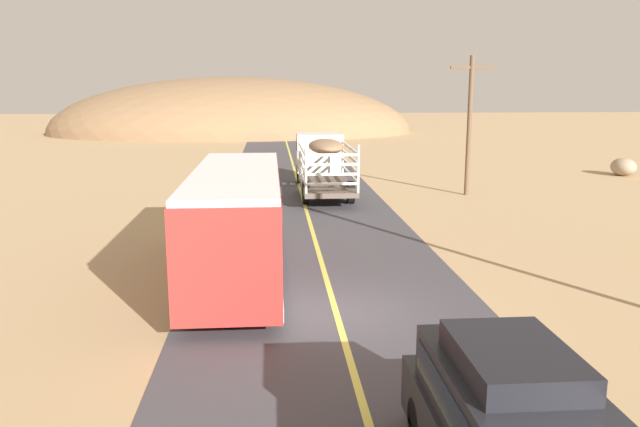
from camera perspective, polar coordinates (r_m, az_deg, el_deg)
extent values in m
plane|color=tan|center=(16.19, 1.46, -8.96)|extent=(240.00, 240.00, 0.00)
cube|color=#423F44|center=(16.19, 1.46, -8.93)|extent=(8.00, 120.00, 0.02)
cube|color=#D8CC4C|center=(16.18, 1.46, -8.89)|extent=(0.16, 117.60, 0.00)
cube|color=black|center=(9.07, 16.91, -15.91)|extent=(1.75, 3.59, 0.80)
cube|color=#192333|center=(9.06, 16.92, -15.80)|extent=(1.79, 3.22, 0.44)
cube|color=black|center=(8.87, 17.02, -12.43)|extent=(1.42, 2.07, 0.36)
cylinder|color=black|center=(10.70, 9.03, -18.04)|extent=(0.26, 0.76, 0.76)
cylinder|color=black|center=(11.17, 17.63, -17.12)|extent=(0.26, 0.76, 0.76)
cube|color=silver|center=(37.12, -0.17, 5.52)|extent=(2.50, 2.20, 2.20)
cube|color=#192333|center=(37.07, -0.17, 6.21)|extent=(2.53, 1.54, 0.70)
cube|color=brown|center=(31.92, 0.55, 2.56)|extent=(2.50, 6.40, 0.24)
cylinder|color=silver|center=(34.79, -1.86, 5.31)|extent=(0.12, 0.12, 2.20)
cylinder|color=silver|center=(34.98, 2.06, 5.34)|extent=(0.12, 0.12, 2.20)
cylinder|color=silver|center=(28.56, -1.28, 3.98)|extent=(0.12, 0.12, 2.20)
cylinder|color=silver|center=(28.79, 3.46, 4.02)|extent=(0.12, 0.12, 2.20)
cube|color=silver|center=(31.76, -1.63, 3.53)|extent=(0.08, 6.30, 0.12)
cube|color=silver|center=(31.96, 2.72, 3.57)|extent=(0.08, 6.30, 0.12)
cube|color=silver|center=(28.72, 1.10, 2.69)|extent=(2.40, 0.08, 0.12)
cube|color=silver|center=(31.70, -1.63, 4.32)|extent=(0.08, 6.30, 0.12)
cube|color=silver|center=(31.91, 2.72, 4.35)|extent=(0.08, 6.30, 0.12)
cube|color=silver|center=(28.66, 1.10, 3.56)|extent=(2.40, 0.08, 0.12)
cube|color=silver|center=(31.65, -1.64, 5.11)|extent=(0.08, 6.30, 0.12)
cube|color=silver|center=(31.86, 2.73, 5.14)|extent=(0.08, 6.30, 0.12)
cube|color=silver|center=(28.60, 1.11, 4.43)|extent=(2.40, 0.08, 0.12)
cube|color=silver|center=(31.60, -1.64, 5.90)|extent=(0.08, 6.30, 0.12)
cube|color=silver|center=(31.81, 2.74, 5.93)|extent=(0.08, 6.30, 0.12)
cube|color=silver|center=(28.55, 1.11, 5.31)|extent=(2.40, 0.08, 0.12)
ellipsoid|color=#8C6B4C|center=(31.67, 0.56, 6.08)|extent=(1.75, 3.84, 0.70)
cylinder|color=black|center=(37.20, -1.85, 3.59)|extent=(0.32, 1.10, 1.10)
cylinder|color=black|center=(37.36, 1.50, 3.62)|extent=(0.32, 1.10, 1.10)
cylinder|color=black|center=(30.61, -1.28, 1.89)|extent=(0.32, 1.10, 1.10)
cylinder|color=black|center=(30.80, 2.78, 1.94)|extent=(0.32, 1.10, 1.10)
cube|color=red|center=(18.83, -7.48, -0.69)|extent=(2.50, 10.00, 2.70)
cube|color=white|center=(18.58, -7.59, 3.63)|extent=(2.45, 9.80, 0.16)
cube|color=#192333|center=(18.73, -7.52, 0.72)|extent=(2.54, 9.20, 0.80)
cube|color=silver|center=(19.10, -7.39, -4.07)|extent=(2.53, 9.80, 0.36)
cylinder|color=black|center=(22.33, -9.80, -2.00)|extent=(0.30, 1.00, 1.00)
cylinder|color=black|center=(22.23, -4.14, -1.92)|extent=(0.30, 1.00, 1.00)
cylinder|color=black|center=(16.12, -11.90, -7.35)|extent=(0.30, 1.00, 1.00)
cylinder|color=black|center=(15.98, -3.99, -7.29)|extent=(0.30, 1.00, 1.00)
cylinder|color=brown|center=(33.84, 13.30, 7.63)|extent=(0.24, 0.24, 7.16)
cube|color=brown|center=(33.79, 13.54, 12.67)|extent=(2.20, 0.14, 0.14)
ellipsoid|color=gray|center=(44.93, 25.67, 3.81)|extent=(1.48, 1.79, 1.13)
ellipsoid|color=olive|center=(78.92, -7.90, 7.22)|extent=(43.89, 26.85, 13.40)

